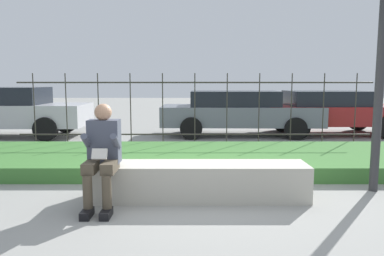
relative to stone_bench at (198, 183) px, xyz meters
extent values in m
plane|color=gray|center=(-0.01, 0.00, -0.21)|extent=(60.00, 60.00, 0.00)
cube|color=#B7B2A3|center=(0.00, 0.00, 0.03)|extent=(2.86, 0.58, 0.47)
cube|color=gray|center=(0.00, 0.00, -0.17)|extent=(2.75, 0.53, 0.08)
cube|color=black|center=(-1.28, -0.69, -0.17)|extent=(0.11, 0.26, 0.09)
cylinder|color=#4C4233|center=(-1.28, -0.63, 0.07)|extent=(0.11, 0.11, 0.38)
cube|color=#4C4233|center=(-1.28, -0.42, 0.32)|extent=(0.15, 0.42, 0.13)
cube|color=black|center=(-1.06, -0.69, -0.17)|extent=(0.11, 0.26, 0.09)
cylinder|color=#4C4233|center=(-1.06, -0.63, 0.07)|extent=(0.11, 0.11, 0.38)
cube|color=#4C4233|center=(-1.06, -0.42, 0.32)|extent=(0.15, 0.42, 0.13)
cube|color=#424756|center=(-1.17, -0.21, 0.59)|extent=(0.38, 0.24, 0.54)
sphere|color=tan|center=(-1.17, -0.23, 0.96)|extent=(0.21, 0.21, 0.21)
cylinder|color=#424756|center=(-1.34, -0.37, 0.61)|extent=(0.08, 0.29, 0.24)
cylinder|color=#424756|center=(-1.00, -0.37, 0.61)|extent=(0.08, 0.29, 0.24)
cube|color=beige|center=(-1.17, -0.47, 0.48)|extent=(0.18, 0.09, 0.13)
cube|color=#3D7533|center=(-0.01, 1.96, -0.09)|extent=(9.97, 2.53, 0.24)
cylinder|color=#332D28|center=(-0.01, 3.62, 0.13)|extent=(7.97, 0.03, 0.03)
cylinder|color=#332D28|center=(-0.01, 3.62, 1.31)|extent=(7.97, 0.03, 0.03)
cylinder|color=#332D28|center=(-3.64, 3.62, 0.65)|extent=(0.02, 0.02, 1.72)
cylinder|color=#332D28|center=(-2.91, 3.62, 0.65)|extent=(0.02, 0.02, 1.72)
cylinder|color=#332D28|center=(-2.19, 3.62, 0.65)|extent=(0.02, 0.02, 1.72)
cylinder|color=#332D28|center=(-1.46, 3.62, 0.65)|extent=(0.02, 0.02, 1.72)
cylinder|color=#332D28|center=(-0.74, 3.62, 0.65)|extent=(0.02, 0.02, 1.72)
cylinder|color=#332D28|center=(-0.01, 3.62, 0.65)|extent=(0.02, 0.02, 1.72)
cylinder|color=#332D28|center=(0.71, 3.62, 0.65)|extent=(0.02, 0.02, 1.72)
cylinder|color=#332D28|center=(1.44, 3.62, 0.65)|extent=(0.02, 0.02, 1.72)
cylinder|color=#332D28|center=(2.16, 3.62, 0.65)|extent=(0.02, 0.02, 1.72)
cylinder|color=#332D28|center=(2.89, 3.62, 0.65)|extent=(0.02, 0.02, 1.72)
cylinder|color=#332D28|center=(3.61, 3.62, 0.65)|extent=(0.02, 0.02, 1.72)
cube|color=maroon|center=(3.97, 6.05, 0.38)|extent=(4.02, 1.92, 0.53)
cube|color=black|center=(3.81, 6.05, 0.85)|extent=(2.22, 1.66, 0.42)
cylinder|color=black|center=(5.18, 6.98, 0.11)|extent=(0.65, 0.21, 0.65)
cylinder|color=black|center=(2.75, 5.12, 0.11)|extent=(0.65, 0.21, 0.65)
cylinder|color=black|center=(2.71, 6.92, 0.11)|extent=(0.65, 0.21, 0.65)
cube|color=#B7B7BC|center=(-5.25, 5.61, 0.40)|extent=(4.44, 1.68, 0.60)
cylinder|color=black|center=(-3.88, 4.81, 0.10)|extent=(0.62, 0.20, 0.62)
cylinder|color=black|center=(-3.89, 6.43, 0.10)|extent=(0.62, 0.20, 0.62)
cube|color=slate|center=(1.30, 5.88, 0.36)|extent=(4.50, 1.77, 0.55)
cube|color=black|center=(1.12, 5.88, 0.85)|extent=(2.49, 1.53, 0.42)
cylinder|color=black|center=(2.67, 5.02, 0.09)|extent=(0.60, 0.21, 0.60)
cylinder|color=black|center=(2.70, 6.66, 0.09)|extent=(0.60, 0.21, 0.60)
cylinder|color=black|center=(-0.10, 5.09, 0.09)|extent=(0.60, 0.21, 0.60)
cylinder|color=black|center=(-0.06, 6.73, 0.09)|extent=(0.60, 0.21, 0.60)
cylinder|color=#2D2D30|center=(2.50, 0.37, 1.63)|extent=(0.12, 0.12, 3.69)
camera|label=1|loc=(-0.08, -4.80, 1.34)|focal=35.00mm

